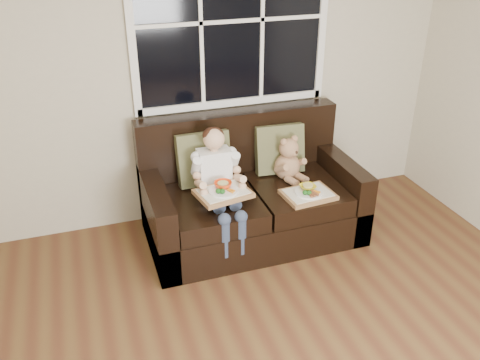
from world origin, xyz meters
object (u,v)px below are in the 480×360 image
object	(u,v)px
child	(218,176)
tray_right	(308,193)
tray_left	(223,192)
teddy_bear	(288,161)
loveseat	(250,199)

from	to	relation	value
child	tray_right	bearing A→B (deg)	-18.23
tray_left	tray_right	bearing A→B (deg)	-16.44
tray_left	child	bearing A→B (deg)	77.29
child	tray_left	distance (m)	0.16
tray_right	teddy_bear	bearing A→B (deg)	89.55
loveseat	teddy_bear	bearing A→B (deg)	1.46
tray_left	tray_right	size ratio (longest dim) A/B	1.07
teddy_bear	tray_left	distance (m)	0.69
teddy_bear	loveseat	bearing A→B (deg)	164.02
tray_left	tray_right	world-z (taller)	tray_left
teddy_bear	tray_right	bearing A→B (deg)	-102.97
child	tray_left	world-z (taller)	child
tray_right	tray_left	bearing A→B (deg)	169.28
tray_left	teddy_bear	bearing A→B (deg)	12.70
child	teddy_bear	xyz separation A→B (m)	(0.63, 0.13, -0.03)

